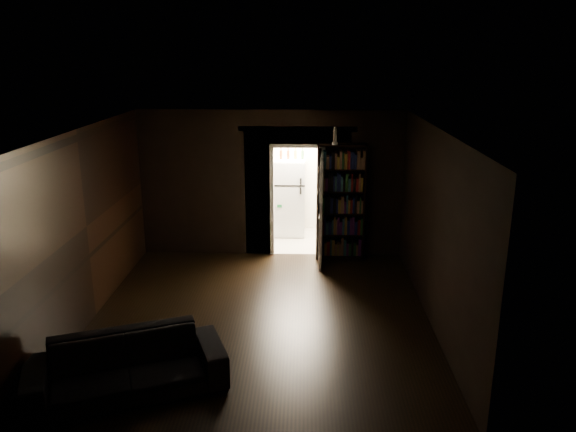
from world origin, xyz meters
The scene contains 9 objects.
ground centered at (0.00, 0.00, 0.00)m, with size 5.50×5.50×0.00m, color black.
room_walls centered at (-0.01, 1.07, 1.68)m, with size 5.02×5.61×2.84m.
kitchen_alcove centered at (0.50, 3.87, 1.21)m, with size 2.20×1.80×2.60m.
sofa centered at (-1.40, -1.93, 0.43)m, with size 2.23×0.96×0.86m, color black.
bookshelf centered at (1.31, 2.59, 1.10)m, with size 0.90×0.32×2.20m, color black.
refrigerator centered at (0.28, 4.03, 0.82)m, with size 0.74×0.68×1.65m, color silver.
door centered at (0.95, 2.31, 1.02)m, with size 0.85×0.05×2.05m, color white.
figurine centered at (1.18, 2.51, 2.36)m, with size 0.11×0.11×0.32m, color silver.
bottles centered at (0.36, 4.01, 1.78)m, with size 0.65×0.08×0.26m, color black.
Camera 1 is at (0.65, -7.62, 3.83)m, focal length 35.00 mm.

